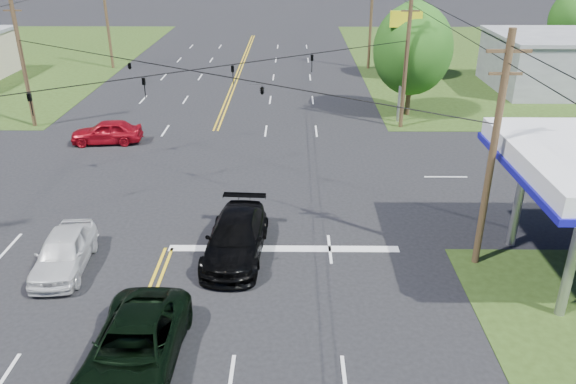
{
  "coord_description": "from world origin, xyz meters",
  "views": [
    {
      "loc": [
        5.38,
        -17.09,
        12.46
      ],
      "look_at": [
        5.17,
        6.0,
        1.81
      ],
      "focal_mm": 35.0,
      "sensor_mm": 36.0,
      "label": 1
    }
  ],
  "objects_px": {
    "pole_ne": "(406,57)",
    "tree_right_b": "(414,32)",
    "tree_far_r": "(576,20)",
    "pole_right_far": "(371,16)",
    "pole_se": "(493,152)",
    "pole_left_far": "(106,15)",
    "retail_ne": "(576,64)",
    "pickup_dkgreen": "(135,348)",
    "pole_nw": "(22,56)",
    "tree_right_a": "(413,50)",
    "suv_black": "(236,238)",
    "pickup_white": "(64,252)"
  },
  "relations": [
    {
      "from": "retail_ne",
      "to": "pickup_white",
      "type": "height_order",
      "value": "retail_ne"
    },
    {
      "from": "pole_right_far",
      "to": "suv_black",
      "type": "relative_size",
      "value": 1.73
    },
    {
      "from": "pole_right_far",
      "to": "tree_far_r",
      "type": "distance_m",
      "value": 21.1
    },
    {
      "from": "pickup_dkgreen",
      "to": "pole_se",
      "type": "bearing_deg",
      "value": 27.91
    },
    {
      "from": "pole_nw",
      "to": "tree_far_r",
      "type": "height_order",
      "value": "pole_nw"
    },
    {
      "from": "pole_left_far",
      "to": "tree_right_a",
      "type": "height_order",
      "value": "pole_left_far"
    },
    {
      "from": "pole_se",
      "to": "tree_far_r",
      "type": "relative_size",
      "value": 1.25
    },
    {
      "from": "pole_left_far",
      "to": "pole_right_far",
      "type": "bearing_deg",
      "value": 0.0
    },
    {
      "from": "pole_se",
      "to": "tree_right_a",
      "type": "distance_m",
      "value": 21.02
    },
    {
      "from": "pole_right_far",
      "to": "tree_right_b",
      "type": "xyz_separation_m",
      "value": [
        3.5,
        -4.0,
        -0.95
      ]
    },
    {
      "from": "pole_se",
      "to": "suv_black",
      "type": "height_order",
      "value": "pole_se"
    },
    {
      "from": "pole_left_far",
      "to": "tree_far_r",
      "type": "height_order",
      "value": "pole_left_far"
    },
    {
      "from": "pole_ne",
      "to": "tree_right_b",
      "type": "bearing_deg",
      "value": 76.87
    },
    {
      "from": "pole_se",
      "to": "tree_right_b",
      "type": "height_order",
      "value": "pole_se"
    },
    {
      "from": "pole_se",
      "to": "suv_black",
      "type": "distance_m",
      "value": 10.81
    },
    {
      "from": "pole_se",
      "to": "pickup_dkgreen",
      "type": "height_order",
      "value": "pole_se"
    },
    {
      "from": "pole_nw",
      "to": "pickup_dkgreen",
      "type": "relative_size",
      "value": 1.63
    },
    {
      "from": "pole_nw",
      "to": "pickup_white",
      "type": "distance_m",
      "value": 21.17
    },
    {
      "from": "pole_ne",
      "to": "tree_right_b",
      "type": "relative_size",
      "value": 1.34
    },
    {
      "from": "pole_se",
      "to": "pole_nw",
      "type": "xyz_separation_m",
      "value": [
        -26.0,
        18.0,
        0.0
      ]
    },
    {
      "from": "retail_ne",
      "to": "pole_right_far",
      "type": "distance_m",
      "value": 19.02
    },
    {
      "from": "pole_ne",
      "to": "tree_right_a",
      "type": "distance_m",
      "value": 3.16
    },
    {
      "from": "retail_ne",
      "to": "pole_left_far",
      "type": "distance_m",
      "value": 43.84
    },
    {
      "from": "pole_left_far",
      "to": "pole_right_far",
      "type": "relative_size",
      "value": 1.0
    },
    {
      "from": "pole_se",
      "to": "pole_left_far",
      "type": "xyz_separation_m",
      "value": [
        -26.0,
        37.0,
        0.25
      ]
    },
    {
      "from": "retail_ne",
      "to": "suv_black",
      "type": "bearing_deg",
      "value": -133.45
    },
    {
      "from": "pole_se",
      "to": "pole_left_far",
      "type": "height_order",
      "value": "pole_left_far"
    },
    {
      "from": "tree_far_r",
      "to": "pickup_white",
      "type": "height_order",
      "value": "tree_far_r"
    },
    {
      "from": "pickup_dkgreen",
      "to": "suv_black",
      "type": "bearing_deg",
      "value": 70.88
    },
    {
      "from": "pole_ne",
      "to": "tree_far_r",
      "type": "bearing_deg",
      "value": 45.0
    },
    {
      "from": "retail_ne",
      "to": "pole_ne",
      "type": "bearing_deg",
      "value": -147.09
    },
    {
      "from": "pole_se",
      "to": "pole_left_far",
      "type": "relative_size",
      "value": 0.95
    },
    {
      "from": "pole_nw",
      "to": "tree_right_b",
      "type": "xyz_separation_m",
      "value": [
        29.5,
        15.0,
        -0.7
      ]
    },
    {
      "from": "tree_right_b",
      "to": "pole_left_far",
      "type": "bearing_deg",
      "value": 172.28
    },
    {
      "from": "tree_right_a",
      "to": "pole_ne",
      "type": "bearing_deg",
      "value": -108.43
    },
    {
      "from": "pole_nw",
      "to": "tree_right_b",
      "type": "distance_m",
      "value": 33.1
    },
    {
      "from": "pickup_dkgreen",
      "to": "pole_left_far",
      "type": "bearing_deg",
      "value": 108.09
    },
    {
      "from": "tree_far_r",
      "to": "tree_right_b",
      "type": "bearing_deg",
      "value": -161.08
    },
    {
      "from": "pole_nw",
      "to": "tree_far_r",
      "type": "xyz_separation_m",
      "value": [
        47.0,
        21.0,
        -0.37
      ]
    },
    {
      "from": "pole_se",
      "to": "pole_ne",
      "type": "relative_size",
      "value": 1.0
    },
    {
      "from": "tree_right_b",
      "to": "tree_far_r",
      "type": "distance_m",
      "value": 18.5
    },
    {
      "from": "tree_right_b",
      "to": "pickup_dkgreen",
      "type": "relative_size",
      "value": 1.21
    },
    {
      "from": "pole_nw",
      "to": "pickup_dkgreen",
      "type": "xyz_separation_m",
      "value": [
        13.5,
        -24.4,
        -4.1
      ]
    },
    {
      "from": "pole_left_far",
      "to": "tree_far_r",
      "type": "relative_size",
      "value": 1.31
    },
    {
      "from": "pole_se",
      "to": "pole_ne",
      "type": "height_order",
      "value": "same"
    },
    {
      "from": "tree_far_r",
      "to": "pole_se",
      "type": "bearing_deg",
      "value": -118.3
    },
    {
      "from": "pole_nw",
      "to": "tree_right_a",
      "type": "height_order",
      "value": "pole_nw"
    },
    {
      "from": "retail_ne",
      "to": "tree_far_r",
      "type": "relative_size",
      "value": 1.83
    },
    {
      "from": "pole_right_far",
      "to": "tree_right_a",
      "type": "bearing_deg",
      "value": -86.42
    },
    {
      "from": "tree_far_r",
      "to": "pole_right_far",
      "type": "bearing_deg",
      "value": -174.56
    }
  ]
}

